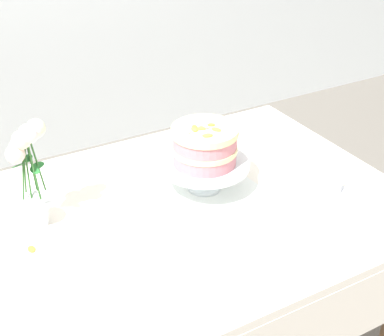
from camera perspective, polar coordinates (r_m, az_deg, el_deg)
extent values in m
cube|color=white|center=(1.73, -1.04, -4.49)|extent=(1.40, 1.00, 0.03)
cylinder|color=brown|center=(2.49, 6.82, -2.96)|extent=(0.06, 0.06, 0.71)
cube|color=white|center=(1.81, 1.26, -2.12)|extent=(0.35, 0.35, 0.00)
cylinder|color=silver|center=(1.81, 1.27, -1.94)|extent=(0.11, 0.11, 0.01)
cylinder|color=silver|center=(1.78, 1.28, -0.79)|extent=(0.03, 0.03, 0.07)
cylinder|color=silver|center=(1.76, 1.30, 0.42)|extent=(0.29, 0.29, 0.01)
cylinder|color=#CC7A84|center=(1.75, 1.31, 1.19)|extent=(0.20, 0.20, 0.04)
cylinder|color=beige|center=(1.74, 1.32, 2.04)|extent=(0.21, 0.21, 0.02)
cylinder|color=#CC7A84|center=(1.72, 1.33, 2.90)|extent=(0.20, 0.20, 0.04)
cylinder|color=beige|center=(1.71, 1.34, 3.85)|extent=(0.21, 0.21, 0.02)
ellipsoid|color=yellow|center=(1.70, 1.15, 4.23)|extent=(0.03, 0.03, 0.00)
ellipsoid|color=pink|center=(1.71, 1.32, 4.32)|extent=(0.03, 0.04, 0.00)
ellipsoid|color=yellow|center=(1.65, 1.62, 3.40)|extent=(0.04, 0.03, 0.01)
ellipsoid|color=pink|center=(1.67, -0.46, 3.75)|extent=(0.03, 0.03, 0.00)
ellipsoid|color=yellow|center=(1.70, 0.96, 4.18)|extent=(0.04, 0.03, 0.00)
ellipsoid|color=orange|center=(1.70, 0.28, 4.24)|extent=(0.03, 0.04, 0.01)
ellipsoid|color=orange|center=(1.72, 2.00, 4.51)|extent=(0.03, 0.03, 0.01)
ellipsoid|color=yellow|center=(1.69, 2.53, 4.02)|extent=(0.03, 0.04, 0.00)
ellipsoid|color=yellow|center=(1.69, 0.25, 4.04)|extent=(0.03, 0.04, 0.01)
cylinder|color=silver|center=(1.70, -15.71, -4.58)|extent=(0.06, 0.06, 0.07)
cone|color=silver|center=(1.67, -15.99, -2.89)|extent=(0.10, 0.10, 0.05)
cylinder|color=#2D6028|center=(1.62, -15.76, 0.63)|extent=(0.03, 0.01, 0.20)
sphere|color=#E9EFC0|center=(1.58, -15.84, 3.97)|extent=(0.05, 0.05, 0.05)
ellipsoid|color=#236B2D|center=(1.63, -15.69, 0.24)|extent=(0.05, 0.03, 0.02)
cylinder|color=#2D6028|center=(1.63, -16.26, 0.38)|extent=(0.02, 0.02, 0.19)
sphere|color=beige|center=(1.59, -16.61, 3.44)|extent=(0.05, 0.05, 0.05)
ellipsoid|color=#236B2D|center=(1.62, -16.57, 0.99)|extent=(0.04, 0.05, 0.02)
cylinder|color=#2D6028|center=(1.64, -16.89, -0.29)|extent=(0.02, 0.02, 0.15)
sphere|color=beige|center=(1.61, -17.56, 2.11)|extent=(0.05, 0.05, 0.05)
cylinder|color=#2D6028|center=(1.62, -17.04, -0.77)|extent=(0.03, 0.01, 0.15)
sphere|color=beige|center=(1.58, -17.80, 1.38)|extent=(0.05, 0.05, 0.05)
ellipsoid|color=#236B2D|center=(1.60, -17.52, 0.26)|extent=(0.05, 0.03, 0.01)
cylinder|color=#2D6028|center=(1.61, -16.64, -0.09)|extent=(0.01, 0.01, 0.19)
sphere|color=#F9E1C4|center=(1.56, -17.23, 2.78)|extent=(0.05, 0.05, 0.05)
cylinder|color=#2D6028|center=(1.59, -16.09, 0.11)|extent=(0.01, 0.03, 0.21)
sphere|color=silver|center=(1.54, -16.38, 3.25)|extent=(0.04, 0.04, 0.04)
ellipsoid|color=#236B2D|center=(1.61, -15.94, -0.23)|extent=(0.03, 0.05, 0.01)
cylinder|color=white|center=(1.84, 14.02, -2.45)|extent=(0.13, 0.13, 0.01)
cylinder|color=white|center=(1.83, 14.14, -1.64)|extent=(0.07, 0.07, 0.05)
torus|color=white|center=(1.85, 15.16, -1.21)|extent=(0.03, 0.01, 0.03)
ellipsoid|color=orange|center=(1.62, -16.25, -8.05)|extent=(0.02, 0.03, 0.01)
ellipsoid|color=pink|center=(1.36, -13.05, -16.39)|extent=(0.03, 0.02, 0.01)
ellipsoid|color=pink|center=(1.39, -11.35, -14.66)|extent=(0.04, 0.04, 0.00)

